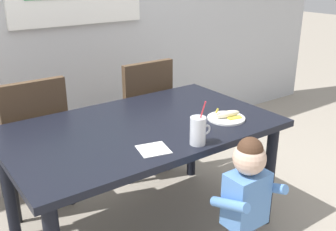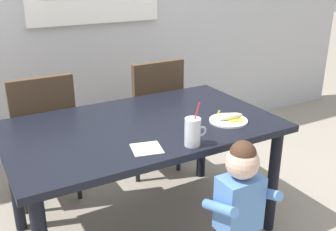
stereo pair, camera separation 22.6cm
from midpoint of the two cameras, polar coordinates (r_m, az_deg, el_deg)
ground_plane at (r=2.68m, az=-5.99°, el=-16.37°), size 24.00×24.00×0.00m
dining_table at (r=2.34m, az=-6.60°, el=-3.42°), size 1.58×0.96×0.75m
dining_chair_left at (r=2.81m, az=-21.38°, el=-3.03°), size 0.44×0.44×0.96m
dining_chair_right at (r=3.11m, az=-6.06°, el=0.62°), size 0.44×0.45×0.96m
toddler_standing at (r=2.06m, az=8.37°, el=-11.25°), size 0.33×0.24×0.84m
milk_cup at (r=2.01m, az=1.24°, el=-2.53°), size 0.13×0.09×0.25m
snack_plate at (r=2.38m, az=5.85°, el=-0.45°), size 0.23×0.23×0.01m
peeled_banana at (r=2.37m, az=6.08°, el=0.13°), size 0.18×0.12×0.07m
paper_napkin at (r=1.99m, az=-5.42°, el=-5.06°), size 0.18×0.18×0.00m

